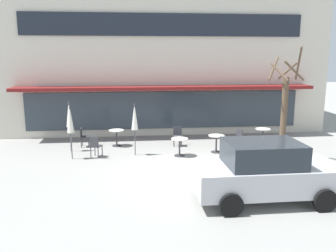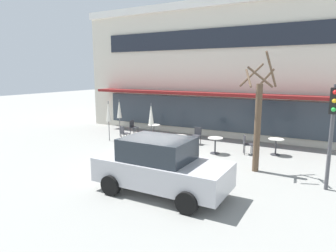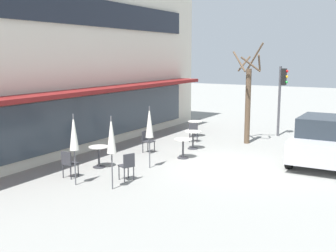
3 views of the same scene
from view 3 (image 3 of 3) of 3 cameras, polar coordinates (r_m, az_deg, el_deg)
The scene contains 16 objects.
ground_plane at distance 15.27m, azimuth 8.47°, elevation -5.45°, with size 80.00×80.00×0.00m, color gray.
building_facade at distance 20.55m, azimuth -18.41°, elevation 9.03°, with size 17.52×9.10×7.81m.
cafe_table_near_wall at distance 16.20m, azimuth 2.05°, elevation -2.60°, with size 0.70×0.70×0.76m.
cafe_table_streetside at distance 15.06m, azimuth -9.36°, elevation -3.66°, with size 0.70×0.70×0.76m.
cafe_table_by_tree at distance 20.53m, azimuth 3.66°, elevation -0.01°, with size 0.70×0.70×0.76m.
cafe_table_mid_patio at distance 17.82m, azimuth 3.41°, elevation -1.48°, with size 0.70×0.70×0.76m.
patio_umbrella_green_folded at distance 14.59m, azimuth -2.53°, elevation 0.49°, with size 0.28×0.28×2.20m.
patio_umbrella_cream_folded at distance 12.94m, azimuth -12.64°, elevation -0.91°, with size 0.28×0.28×2.20m.
patio_umbrella_corner_open at distance 12.34m, azimuth -7.68°, elevation -1.27°, with size 0.28×0.28×2.20m.
cafe_chair_0 at distance 13.97m, azimuth -13.31°, elevation -4.80°, with size 0.40×0.40×0.89m.
cafe_chair_1 at distance 13.39m, azimuth -5.52°, elevation -5.21°, with size 0.53×0.53×0.89m.
cafe_chair_2 at distance 17.16m, azimuth -2.85°, elevation -1.87°, with size 0.43×0.43×0.89m.
cafe_chair_3 at distance 19.23m, azimuth 3.47°, elevation -0.63°, with size 0.53×0.53×0.89m.
parked_sedan at distance 16.34m, azimuth 20.32°, elevation -1.79°, with size 4.21×2.04×1.76m.
street_tree at distance 19.05m, azimuth 10.80°, elevation 3.58°, with size 1.31×1.35×4.48m.
traffic_light_pole at distance 21.12m, azimuth 15.16°, elevation 4.82°, with size 0.26×0.44×3.40m.
Camera 3 is at (-13.76, -5.30, 3.94)m, focal length 45.00 mm.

